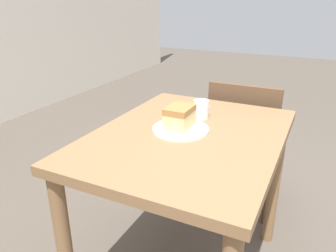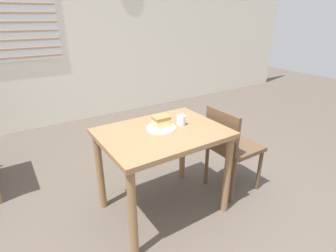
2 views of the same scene
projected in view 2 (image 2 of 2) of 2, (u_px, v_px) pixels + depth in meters
ground_plane at (174, 238)px, 2.08m from camera, size 14.00×14.00×0.00m
wall_back at (59, 32)px, 3.87m from camera, size 10.00×0.10×2.80m
dining_table_near at (163, 144)px, 2.15m from camera, size 0.99×0.75×0.77m
chair_near_window at (230, 145)px, 2.50m from camera, size 0.43×0.43×0.86m
plate at (161, 128)px, 2.14m from camera, size 0.24×0.24×0.01m
cake_slice at (161, 122)px, 2.13m from camera, size 0.13×0.10×0.09m
coffee_mug at (181, 120)px, 2.20m from camera, size 0.08×0.07×0.09m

